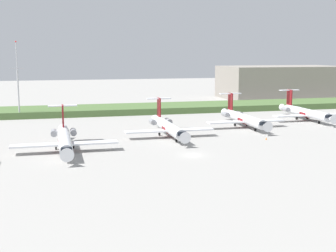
# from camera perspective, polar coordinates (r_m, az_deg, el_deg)

# --- Properties ---
(ground_plane) EXTENTS (500.00, 500.00, 0.00)m
(ground_plane) POSITION_cam_1_polar(r_m,az_deg,el_deg) (124.75, -1.03, -0.71)
(ground_plane) COLOR #9E9B96
(grass_berm) EXTENTS (320.00, 20.00, 2.21)m
(grass_berm) POSITION_cam_1_polar(r_m,az_deg,el_deg) (166.52, -4.42, 2.13)
(grass_berm) COLOR #4C6B38
(grass_berm) RESTS_ON ground
(regional_jet_second) EXTENTS (22.81, 31.00, 9.00)m
(regional_jet_second) POSITION_cam_1_polar(r_m,az_deg,el_deg) (102.58, -12.78, -1.65)
(regional_jet_second) COLOR silver
(regional_jet_second) RESTS_ON ground
(regional_jet_third) EXTENTS (22.81, 31.00, 9.00)m
(regional_jet_third) POSITION_cam_1_polar(r_m,az_deg,el_deg) (117.19, 0.02, -0.09)
(regional_jet_third) COLOR silver
(regional_jet_third) RESTS_ON ground
(regional_jet_fourth) EXTENTS (22.81, 31.00, 9.00)m
(regional_jet_fourth) POSITION_cam_1_polar(r_m,az_deg,el_deg) (134.19, 9.43, 0.96)
(regional_jet_fourth) COLOR silver
(regional_jet_fourth) RESTS_ON ground
(regional_jet_fifth) EXTENTS (22.81, 31.00, 9.00)m
(regional_jet_fifth) POSITION_cam_1_polar(r_m,az_deg,el_deg) (151.99, 16.77, 1.64)
(regional_jet_fifth) COLOR silver
(regional_jet_fifth) RESTS_ON ground
(antenna_mast) EXTENTS (4.40, 0.50, 25.07)m
(antenna_mast) POSITION_cam_1_polar(r_m,az_deg,el_deg) (154.90, -18.22, 4.62)
(antenna_mast) COLOR #B2B2B7
(antenna_mast) RESTS_ON ground
(distant_hangar) EXTENTS (55.63, 29.77, 15.06)m
(distant_hangar) POSITION_cam_1_polar(r_m,az_deg,el_deg) (225.00, 13.89, 5.36)
(distant_hangar) COLOR gray
(distant_hangar) RESTS_ON ground
(safety_cone_front_marker) EXTENTS (0.44, 0.44, 0.55)m
(safety_cone_front_marker) POSITION_cam_1_polar(r_m,az_deg,el_deg) (115.90, 12.17, -1.54)
(safety_cone_front_marker) COLOR orange
(safety_cone_front_marker) RESTS_ON ground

